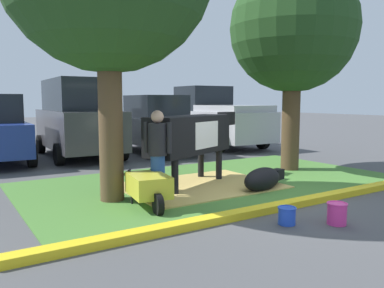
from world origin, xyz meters
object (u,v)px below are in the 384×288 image
object	(u,v)px
bucket_blue	(287,215)
suv_dark_grey	(78,118)
person_handler	(158,153)
sedan_silver	(156,125)
pickup_truck_black	(214,118)
bucket_pink	(337,213)
calf_lying	(263,179)
wheelbarrow	(149,186)
shade_tree_right	(293,30)
cow_holstein	(192,135)

from	to	relation	value
bucket_blue	suv_dark_grey	distance (m)	8.85
person_handler	sedan_silver	distance (m)	6.92
bucket_blue	pickup_truck_black	size ratio (longest dim) A/B	0.05
bucket_blue	bucket_pink	xyz separation A→B (m)	(0.63, -0.40, 0.03)
calf_lying	suv_dark_grey	world-z (taller)	suv_dark_grey
bucket_blue	wheelbarrow	bearing A→B (deg)	124.90
sedan_silver	bucket_blue	bearing A→B (deg)	-104.45
sedan_silver	wheelbarrow	bearing A→B (deg)	-118.33
wheelbarrow	pickup_truck_black	size ratio (longest dim) A/B	0.30
person_handler	bucket_pink	distance (m)	3.19
bucket_blue	suv_dark_grey	bearing A→B (deg)	93.20
sedan_silver	pickup_truck_black	bearing A→B (deg)	9.71
calf_lying	shade_tree_right	bearing A→B (deg)	31.98
shade_tree_right	suv_dark_grey	size ratio (longest dim) A/B	1.14
cow_holstein	wheelbarrow	xyz separation A→B (m)	(-1.61, -1.14, -0.72)
cow_holstein	wheelbarrow	bearing A→B (deg)	-144.58
suv_dark_grey	sedan_silver	bearing A→B (deg)	-7.58
bucket_pink	suv_dark_grey	xyz separation A→B (m)	(-1.12, 9.16, 1.10)
shade_tree_right	bucket_blue	world-z (taller)	shade_tree_right
shade_tree_right	suv_dark_grey	distance (m)	7.20
suv_dark_grey	person_handler	bearing A→B (deg)	-94.39
suv_dark_grey	calf_lying	bearing A→B (deg)	-76.06
sedan_silver	calf_lying	bearing A→B (deg)	-98.14
calf_lying	suv_dark_grey	bearing A→B (deg)	103.94
bucket_pink	calf_lying	bearing A→B (deg)	75.13
wheelbarrow	bucket_blue	distance (m)	2.35
shade_tree_right	cow_holstein	world-z (taller)	shade_tree_right
calf_lying	person_handler	world-z (taller)	person_handler
bucket_pink	suv_dark_grey	bearing A→B (deg)	96.97
cow_holstein	sedan_silver	bearing A→B (deg)	70.50
shade_tree_right	bucket_blue	size ratio (longest dim) A/B	18.94
shade_tree_right	bucket_pink	world-z (taller)	shade_tree_right
cow_holstein	bucket_pink	bearing A→B (deg)	-84.05
cow_holstein	pickup_truck_black	size ratio (longest dim) A/B	0.54
shade_tree_right	suv_dark_grey	world-z (taller)	shade_tree_right
person_handler	pickup_truck_black	world-z (taller)	pickup_truck_black
shade_tree_right	sedan_silver	world-z (taller)	shade_tree_right
bucket_blue	pickup_truck_black	distance (m)	10.29
calf_lying	bucket_blue	distance (m)	2.22
cow_holstein	calf_lying	distance (m)	1.77
calf_lying	sedan_silver	bearing A→B (deg)	81.86
shade_tree_right	cow_holstein	size ratio (longest dim) A/B	1.79
calf_lying	bucket_pink	xyz separation A→B (m)	(-0.60, -2.24, -0.07)
cow_holstein	wheelbarrow	world-z (taller)	cow_holstein
bucket_blue	calf_lying	bearing A→B (deg)	56.34
wheelbarrow	bucket_blue	xyz separation A→B (m)	(1.33, -1.91, -0.25)
wheelbarrow	shade_tree_right	bearing A→B (deg)	15.52
calf_lying	pickup_truck_black	size ratio (longest dim) A/B	0.24
bucket_pink	sedan_silver	distance (m)	8.98
bucket_blue	sedan_silver	distance (m)	8.72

